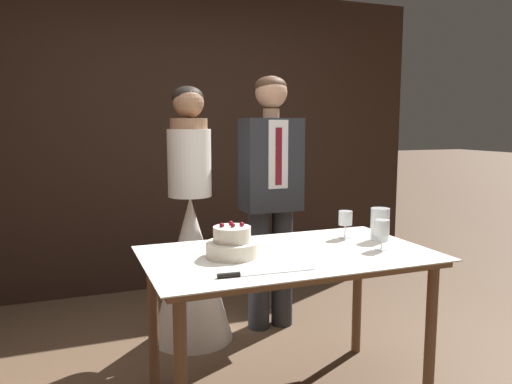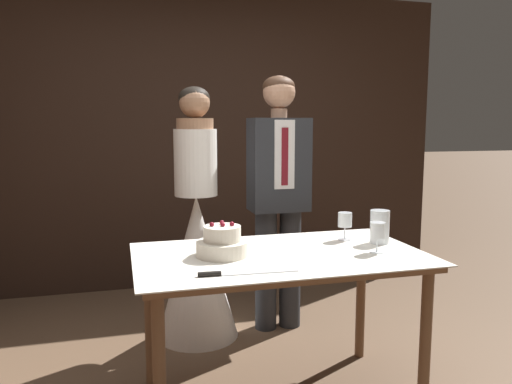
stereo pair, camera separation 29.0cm
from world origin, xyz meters
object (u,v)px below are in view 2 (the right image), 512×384
(cake_table, at_px, (280,270))
(wine_glass_middle, at_px, (345,221))
(cake_knife, at_px, (229,273))
(wine_glass_near, at_px, (378,231))
(tiered_cake, at_px, (222,243))
(hurricane_candle, at_px, (380,228))
(bride, at_px, (197,248))
(groom, at_px, (278,189))

(cake_table, xyz_separation_m, wine_glass_middle, (0.44, 0.19, 0.19))
(wine_glass_middle, bearing_deg, cake_knife, -148.34)
(cake_knife, height_order, wine_glass_near, wine_glass_near)
(tiered_cake, height_order, cake_knife, tiered_cake)
(wine_glass_middle, height_order, hurricane_candle, hurricane_candle)
(hurricane_candle, xyz_separation_m, bride, (-0.88, 0.84, -0.26))
(wine_glass_middle, distance_m, bride, 1.06)
(wine_glass_middle, bearing_deg, cake_table, -157.27)
(cake_knife, relative_size, hurricane_candle, 2.45)
(wine_glass_near, xyz_separation_m, hurricane_candle, (0.11, 0.18, -0.02))
(cake_table, xyz_separation_m, groom, (0.28, 0.90, 0.29))
(cake_knife, bearing_deg, hurricane_candle, 24.51)
(tiered_cake, xyz_separation_m, bride, (0.00, 0.87, -0.24))
(cake_table, height_order, groom, groom)
(cake_table, xyz_separation_m, tiered_cake, (-0.29, 0.03, 0.15))
(cake_table, bearing_deg, wine_glass_near, -12.99)
(cake_knife, xyz_separation_m, bride, (0.04, 1.19, -0.18))
(tiered_cake, distance_m, wine_glass_near, 0.78)
(tiered_cake, relative_size, cake_knife, 0.58)
(cake_table, distance_m, hurricane_candle, 0.62)
(tiered_cake, bearing_deg, cake_knife, -96.21)
(wine_glass_middle, bearing_deg, wine_glass_near, -82.65)
(wine_glass_near, distance_m, hurricane_candle, 0.21)
(wine_glass_near, height_order, bride, bride)
(cake_knife, distance_m, groom, 1.35)
(wine_glass_middle, relative_size, bride, 0.09)
(cake_table, relative_size, groom, 0.83)
(cake_table, relative_size, cake_knife, 3.25)
(wine_glass_near, bearing_deg, tiered_cake, 169.35)
(wine_glass_near, height_order, wine_glass_middle, same)
(hurricane_candle, relative_size, groom, 0.10)
(hurricane_candle, relative_size, bride, 0.11)
(groom, bearing_deg, wine_glass_middle, -77.46)
(wine_glass_near, bearing_deg, bride, 127.08)
(cake_table, distance_m, groom, 0.99)
(cake_table, xyz_separation_m, hurricane_candle, (0.59, 0.07, 0.17))
(wine_glass_middle, bearing_deg, tiered_cake, -168.24)
(cake_table, relative_size, wine_glass_middle, 9.28)
(cake_knife, bearing_deg, cake_table, 45.05)
(tiered_cake, xyz_separation_m, wine_glass_middle, (0.73, 0.15, 0.04))
(tiered_cake, bearing_deg, wine_glass_middle, 11.76)
(cake_table, bearing_deg, groom, 72.51)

